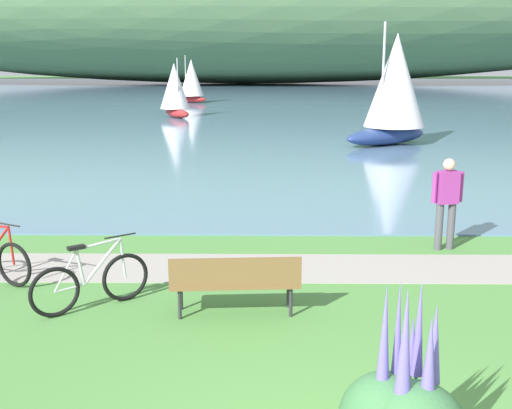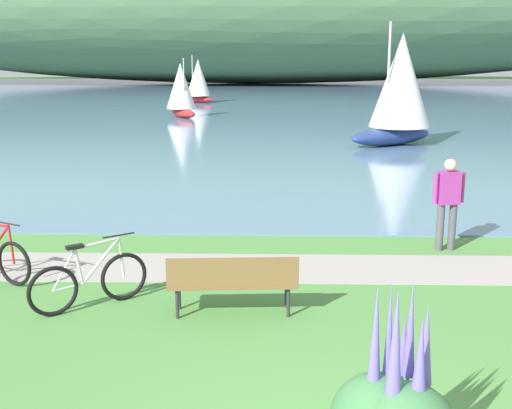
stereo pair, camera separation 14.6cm
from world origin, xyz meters
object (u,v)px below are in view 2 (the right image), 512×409
Objects in this scene: park_bench_near_camera at (233,280)px; bicycle_leaning_near_bench at (90,281)px; person_at_shoreline at (448,199)px; sailboat_mid_bay at (400,88)px; sailboat_toward_hillside at (181,89)px; sailboat_far_off at (198,80)px.

park_bench_near_camera is 2.07m from bicycle_leaning_near_bench.
sailboat_mid_bay is (1.75, 13.97, 1.26)m from person_at_shoreline.
sailboat_mid_bay reaches higher than sailboat_toward_hillside.
park_bench_near_camera is 18.06m from sailboat_mid_bay.
person_at_shoreline is at bearing -76.49° from sailboat_far_off.
sailboat_far_off is at bearing 94.10° from bicycle_leaning_near_bench.
sailboat_mid_bay reaches higher than bicycle_leaning_near_bench.
bicycle_leaning_near_bench is 0.45× the size of sailboat_toward_hillside.
park_bench_near_camera is 0.39× the size of sailboat_mid_bay.
bicycle_leaning_near_bench is (-2.06, 0.23, -0.12)m from park_bench_near_camera.
person_at_shoreline is 0.52× the size of sailboat_toward_hillside.
bicycle_leaning_near_bench is at bearing -85.90° from sailboat_far_off.
park_bench_near_camera is 39.17m from sailboat_far_off.
sailboat_mid_bay is at bearing -64.58° from sailboat_far_off.
person_at_shoreline is 26.28m from sailboat_toward_hillside.
sailboat_mid_bay is 24.08m from sailboat_far_off.
sailboat_far_off is (-2.77, 38.63, 1.23)m from bicycle_leaning_near_bench.
park_bench_near_camera is at bearing -82.92° from sailboat_far_off.
person_at_shoreline is at bearing -71.55° from sailboat_toward_hillside.
park_bench_near_camera is 0.54× the size of sailboat_far_off.
sailboat_far_off is at bearing 103.51° from person_at_shoreline.
park_bench_near_camera is 1.07× the size of person_at_shoreline.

